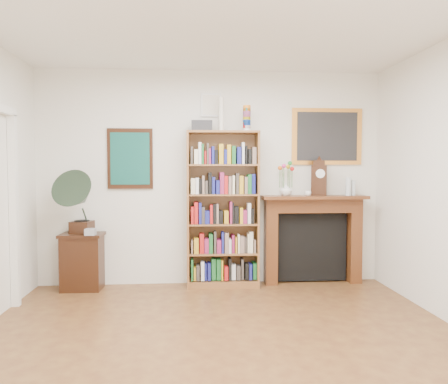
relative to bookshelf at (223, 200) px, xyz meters
name	(u,v)px	position (x,y,z in m)	size (l,w,h in m)	color
room	(227,185)	(-0.14, -2.32, 0.28)	(4.51, 5.01, 2.81)	#512A18
teal_poster	(130,159)	(-1.19, 0.16, 0.53)	(0.58, 0.04, 0.78)	black
small_picture	(211,105)	(-0.14, 0.16, 1.23)	(0.26, 0.04, 0.30)	white
gilt_painting	(327,137)	(1.41, 0.16, 0.83)	(0.95, 0.04, 0.75)	gold
bookshelf	(223,200)	(0.00, 0.00, 0.00)	(0.93, 0.35, 2.30)	brown
side_cabinet	(82,261)	(-1.77, -0.02, -0.76)	(0.52, 0.38, 0.71)	black
fireplace	(312,231)	(1.20, 0.08, -0.43)	(1.38, 0.33, 1.17)	#472410
gramophone	(79,198)	(-1.78, -0.11, 0.04)	(0.59, 0.68, 0.80)	black
cd_stack	(90,232)	(-1.64, -0.17, -0.37)	(0.12, 0.12, 0.08)	#B6B6C3
mantel_clock	(319,179)	(1.27, 0.05, 0.27)	(0.22, 0.17, 0.46)	black
flower_vase	(286,189)	(0.83, 0.04, 0.13)	(0.16, 0.16, 0.16)	silver
teacup	(308,193)	(1.11, -0.02, 0.08)	(0.08, 0.08, 0.06)	white
bottle_left	(348,186)	(1.65, 0.01, 0.17)	(0.07, 0.07, 0.24)	silver
bottle_right	(353,188)	(1.74, 0.05, 0.15)	(0.06, 0.06, 0.20)	silver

